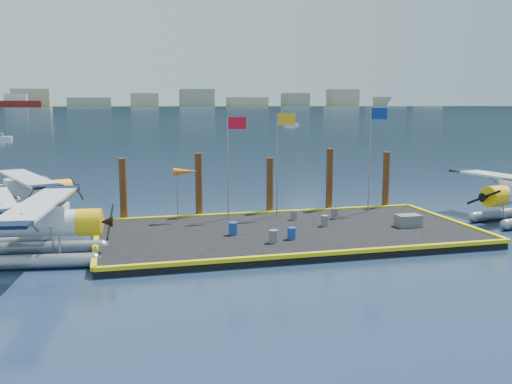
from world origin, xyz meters
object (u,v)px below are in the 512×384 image
at_px(drum_2, 325,221).
at_px(drum_3, 274,236).
at_px(flagpole_red, 231,151).
at_px(piling_1, 199,187).
at_px(seaplane_a, 31,228).
at_px(drum_1, 292,233).
at_px(piling_0, 123,192).
at_px(piling_3, 329,182).
at_px(piling_2, 270,188).
at_px(drum_4, 335,213).
at_px(flagpole_blue, 373,144).
at_px(crate, 408,221).
at_px(piling_4, 386,182).
at_px(flagpole_yellow, 280,148).
at_px(drum_5, 294,215).
at_px(drum_0, 233,229).
at_px(seaplane_c, 20,196).
at_px(windsock, 185,173).

height_order(drum_2, drum_3, drum_3).
xyz_separation_m(flagpole_red, piling_1, (-1.71, 1.60, -2.30)).
height_order(seaplane_a, drum_1, seaplane_a).
bearing_deg(piling_0, drum_2, -24.50).
bearing_deg(piling_3, piling_2, 180.00).
relative_size(drum_4, flagpole_blue, 0.10).
relative_size(drum_2, crate, 0.46).
distance_m(piling_0, piling_4, 17.00).
height_order(drum_3, drum_4, drum_3).
bearing_deg(flagpole_red, drum_3, -82.98).
bearing_deg(drum_2, seaplane_a, -171.91).
bearing_deg(seaplane_a, flagpole_yellow, 119.50).
height_order(piling_1, piling_3, piling_3).
distance_m(drum_2, drum_3, 4.86).
height_order(drum_2, flagpole_yellow, flagpole_yellow).
bearing_deg(flagpole_red, drum_2, -35.83).
bearing_deg(flagpole_blue, drum_4, -153.25).
height_order(drum_5, crate, crate).
height_order(flagpole_red, flagpole_yellow, flagpole_yellow).
xyz_separation_m(drum_3, piling_4, (10.02, 7.91, 1.28)).
bearing_deg(seaplane_a, piling_2, 125.45).
xyz_separation_m(flagpole_red, piling_3, (6.79, 1.60, -2.25)).
bearing_deg(drum_3, seaplane_a, 175.72).
height_order(seaplane_a, flagpole_red, flagpole_red).
bearing_deg(drum_0, crate, -2.21).
bearing_deg(seaplane_c, flagpole_yellow, 53.79).
bearing_deg(piling_3, flagpole_yellow, -157.15).
relative_size(drum_4, piling_3, 0.15).
relative_size(drum_0, drum_5, 1.20).
height_order(windsock, piling_0, piling_0).
relative_size(drum_1, piling_0, 0.15).
xyz_separation_m(drum_1, drum_5, (1.62, 4.58, -0.03)).
bearing_deg(drum_2, flagpole_blue, 37.21).
xyz_separation_m(flagpole_yellow, piling_1, (-4.70, 1.60, -2.41)).
bearing_deg(drum_4, drum_3, -137.22).
distance_m(seaplane_c, drum_4, 19.20).
relative_size(flagpole_yellow, piling_3, 1.44).
distance_m(seaplane_a, piling_4, 22.41).
xyz_separation_m(seaplane_c, crate, (21.43, -8.81, -0.87)).
bearing_deg(seaplane_a, drum_0, 105.09).
distance_m(drum_5, piling_3, 4.61).
xyz_separation_m(drum_3, piling_0, (-6.98, 7.91, 1.28)).
relative_size(piling_3, piling_4, 1.07).
bearing_deg(drum_2, drum_4, 53.49).
xyz_separation_m(flagpole_red, windsock, (-2.73, 0.00, -1.17)).
xyz_separation_m(drum_1, piling_2, (0.93, 7.43, 1.20)).
distance_m(piling_1, piling_4, 12.50).
xyz_separation_m(seaplane_a, flagpole_red, (10.46, 5.47, 2.79)).
relative_size(crate, piling_3, 0.31).
height_order(drum_0, piling_2, piling_2).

